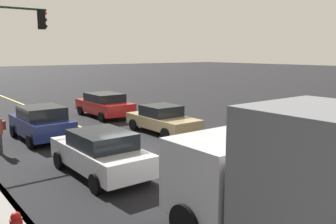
% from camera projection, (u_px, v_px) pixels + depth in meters
% --- Properties ---
extents(ground, '(200.00, 200.00, 0.00)m').
position_uv_depth(ground, '(139.00, 150.00, 14.80)').
color(ground, black).
extents(lane_stripe_center, '(80.00, 0.16, 0.01)m').
position_uv_depth(lane_stripe_center, '(139.00, 150.00, 14.80)').
color(lane_stripe_center, '#D8CC4C').
rests_on(lane_stripe_center, ground).
extents(car_red, '(4.48, 2.12, 1.49)m').
position_uv_depth(car_red, '(104.00, 104.00, 22.38)').
color(car_red, red).
rests_on(car_red, ground).
extents(car_white, '(4.30, 1.94, 1.49)m').
position_uv_depth(car_white, '(100.00, 152.00, 11.70)').
color(car_white, silver).
rests_on(car_white, ground).
extents(car_navy, '(3.97, 2.06, 1.58)m').
position_uv_depth(car_navy, '(42.00, 123.00, 16.45)').
color(car_navy, navy).
rests_on(car_navy, ground).
extents(car_tan, '(4.19, 1.95, 1.39)m').
position_uv_depth(car_tan, '(162.00, 119.00, 17.90)').
color(car_tan, tan).
rests_on(car_tan, ground).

